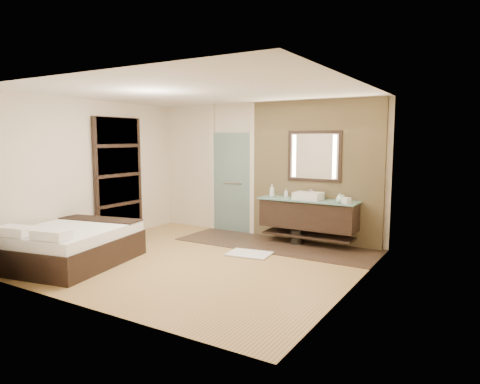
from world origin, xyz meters
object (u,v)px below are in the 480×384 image
Objects in this scene: bed at (72,245)px; waste_bin at (297,237)px; mirror_unit at (314,156)px; vanity at (308,214)px.

bed is 7.54× the size of waste_bin.
waste_bin is at bearing -122.51° from mirror_unit.
bed reaches higher than waste_bin.
mirror_unit is 3.74× the size of waste_bin.
waste_bin is at bearing -160.80° from vanity.
vanity is 0.87× the size of bed.
mirror_unit is at bearing 90.00° from vanity.
vanity is 6.53× the size of waste_bin.
waste_bin is at bearing 38.74° from bed.
mirror_unit reaches higher than bed.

